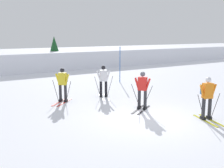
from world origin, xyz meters
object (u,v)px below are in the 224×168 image
at_px(skier_yellow, 63,83).
at_px(conifer_far_right, 54,49).
at_px(skier_red, 142,89).
at_px(trail_marker_pole, 120,65).
at_px(skier_white, 103,80).
at_px(skier_orange, 207,96).

bearing_deg(skier_yellow, conifer_far_right, 70.22).
relative_size(skier_red, trail_marker_pole, 0.68).
height_order(skier_white, skier_red, same).
bearing_deg(conifer_far_right, trail_marker_pole, -86.14).
bearing_deg(skier_orange, skier_yellow, 121.88).
bearing_deg(skier_red, trail_marker_pole, 63.40).
bearing_deg(skier_white, skier_orange, -76.38).
xyz_separation_m(skier_white, trail_marker_pole, (3.39, 3.32, 0.30)).
distance_m(skier_orange, trail_marker_pole, 9.16).
xyz_separation_m(skier_red, trail_marker_pole, (3.18, 6.36, 0.34)).
distance_m(skier_yellow, conifer_far_right, 14.56).
height_order(skier_yellow, skier_red, same).
height_order(skier_orange, conifer_far_right, conifer_far_right).
bearing_deg(trail_marker_pole, skier_yellow, -150.87).
relative_size(skier_yellow, skier_red, 1.00).
bearing_deg(conifer_far_right, skier_white, -100.92).
distance_m(skier_orange, skier_yellow, 6.82).
distance_m(skier_orange, skier_white, 5.76).
height_order(skier_orange, trail_marker_pole, trail_marker_pole).
height_order(skier_white, trail_marker_pole, trail_marker_pole).
relative_size(skier_orange, skier_white, 1.00).
xyz_separation_m(skier_orange, trail_marker_pole, (2.03, 8.92, 0.30)).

